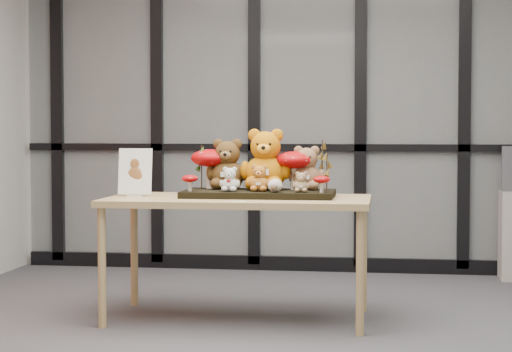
% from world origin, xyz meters
% --- Properties ---
extents(floor, '(5.00, 5.00, 0.00)m').
position_xyz_m(floor, '(0.00, 0.00, 0.00)').
color(floor, '#4A4B4F').
rests_on(floor, ground).
extents(room_shell, '(5.00, 5.00, 5.00)m').
position_xyz_m(room_shell, '(0.00, 0.00, 1.68)').
color(room_shell, beige).
rests_on(room_shell, floor).
extents(glass_partition, '(4.90, 0.06, 2.78)m').
position_xyz_m(glass_partition, '(-0.00, 2.47, 1.42)').
color(glass_partition, '#2D383F').
rests_on(glass_partition, floor).
extents(display_table, '(1.66, 0.84, 0.78)m').
position_xyz_m(display_table, '(-0.25, 0.42, 0.71)').
color(display_table, tan).
rests_on(display_table, floor).
extents(diorama_tray, '(0.96, 0.48, 0.04)m').
position_xyz_m(diorama_tray, '(-0.12, 0.48, 0.80)').
color(diorama_tray, black).
rests_on(diorama_tray, display_table).
extents(bear_pooh_yellow, '(0.33, 0.30, 0.43)m').
position_xyz_m(bear_pooh_yellow, '(-0.09, 0.57, 1.03)').
color(bear_pooh_yellow, '#C06E08').
rests_on(bear_pooh_yellow, diorama_tray).
extents(bear_brown_medium, '(0.28, 0.25, 0.36)m').
position_xyz_m(bear_brown_medium, '(-0.35, 0.60, 1.00)').
color(bear_brown_medium, '#4C3315').
rests_on(bear_brown_medium, diorama_tray).
extents(bear_tan_back, '(0.24, 0.22, 0.31)m').
position_xyz_m(bear_tan_back, '(0.17, 0.60, 0.97)').
color(bear_tan_back, '#8B603F').
rests_on(bear_tan_back, diorama_tray).
extents(bear_small_yellow, '(0.14, 0.13, 0.19)m').
position_xyz_m(bear_small_yellow, '(-0.11, 0.39, 0.91)').
color(bear_small_yellow, '#B46722').
rests_on(bear_small_yellow, diorama_tray).
extents(bear_white_bow, '(0.13, 0.12, 0.17)m').
position_xyz_m(bear_white_bow, '(-0.29, 0.35, 0.90)').
color(bear_white_bow, silver).
rests_on(bear_white_bow, diorama_tray).
extents(bear_beige_small, '(0.11, 0.10, 0.14)m').
position_xyz_m(bear_beige_small, '(0.16, 0.35, 0.89)').
color(bear_beige_small, '#947752').
rests_on(bear_beige_small, diorama_tray).
extents(plush_cream_hedgehog, '(0.07, 0.06, 0.09)m').
position_xyz_m(plush_cream_hedgehog, '(-0.00, 0.32, 0.87)').
color(plush_cream_hedgehog, beige).
rests_on(plush_cream_hedgehog, diorama_tray).
extents(mushroom_back_left, '(0.26, 0.26, 0.29)m').
position_xyz_m(mushroom_back_left, '(-0.47, 0.63, 0.96)').
color(mushroom_back_left, '#990407').
rests_on(mushroom_back_left, diorama_tray).
extents(mushroom_back_right, '(0.25, 0.25, 0.27)m').
position_xyz_m(mushroom_back_right, '(0.09, 0.59, 0.96)').
color(mushroom_back_right, '#990407').
rests_on(mushroom_back_right, diorama_tray).
extents(mushroom_front_left, '(0.10, 0.10, 0.11)m').
position_xyz_m(mushroom_front_left, '(-0.54, 0.35, 0.88)').
color(mushroom_front_left, '#990407').
rests_on(mushroom_front_left, diorama_tray).
extents(mushroom_front_right, '(0.10, 0.10, 0.12)m').
position_xyz_m(mushroom_front_right, '(0.29, 0.34, 0.88)').
color(mushroom_front_right, '#990407').
rests_on(mushroom_front_right, diorama_tray).
extents(sprig_green_far_left, '(0.05, 0.05, 0.28)m').
position_xyz_m(sprig_green_far_left, '(-0.52, 0.60, 0.96)').
color(sprig_green_far_left, black).
rests_on(sprig_green_far_left, diorama_tray).
extents(sprig_green_mid_left, '(0.05, 0.05, 0.26)m').
position_xyz_m(sprig_green_mid_left, '(-0.40, 0.65, 0.95)').
color(sprig_green_mid_left, black).
rests_on(sprig_green_mid_left, diorama_tray).
extents(sprig_dry_far_right, '(0.05, 0.05, 0.32)m').
position_xyz_m(sprig_dry_far_right, '(0.27, 0.58, 0.98)').
color(sprig_dry_far_right, brown).
rests_on(sprig_dry_far_right, diorama_tray).
extents(sprig_dry_mid_right, '(0.05, 0.05, 0.24)m').
position_xyz_m(sprig_dry_mid_right, '(0.31, 0.46, 0.94)').
color(sprig_dry_mid_right, brown).
rests_on(sprig_dry_mid_right, diorama_tray).
extents(sprig_green_centre, '(0.05, 0.05, 0.19)m').
position_xyz_m(sprig_green_centre, '(-0.20, 0.66, 0.91)').
color(sprig_green_centre, black).
rests_on(sprig_green_centre, diorama_tray).
extents(sign_holder, '(0.22, 0.07, 0.31)m').
position_xyz_m(sign_holder, '(-0.92, 0.43, 0.92)').
color(sign_holder, silver).
rests_on(sign_holder, display_table).
extents(label_card, '(0.09, 0.03, 0.00)m').
position_xyz_m(label_card, '(-0.19, 0.08, 0.78)').
color(label_card, white).
rests_on(label_card, display_table).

